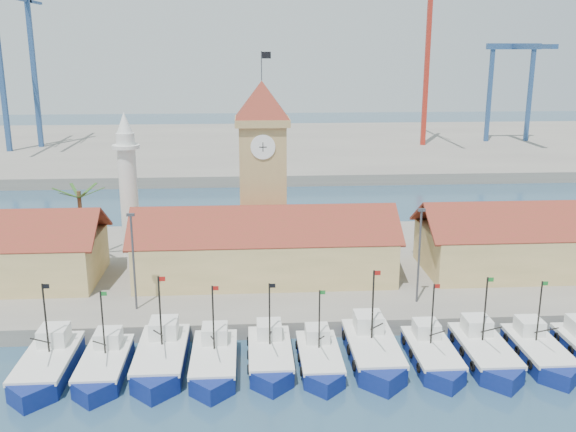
{
  "coord_description": "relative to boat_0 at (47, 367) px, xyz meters",
  "views": [
    {
      "loc": [
        -1.74,
        -43.2,
        24.84
      ],
      "look_at": [
        2.27,
        18.0,
        8.44
      ],
      "focal_mm": 40.0,
      "sensor_mm": 36.0,
      "label": 1
    }
  ],
  "objects": [
    {
      "name": "gantry",
      "position": [
        79.4,
        104.02,
        19.24
      ],
      "size": [
        13.0,
        22.0,
        23.2
      ],
      "color": "#294C7F",
      "rests_on": "terminal"
    },
    {
      "name": "quay",
      "position": [
        17.4,
        21.38,
        -0.05
      ],
      "size": [
        140.0,
        32.0,
        1.5
      ],
      "primitive_type": "cube",
      "color": "gray",
      "rests_on": "ground"
    },
    {
      "name": "boat_0",
      "position": [
        0.0,
        0.0,
        0.0
      ],
      "size": [
        3.72,
        10.2,
        7.72
      ],
      "color": "navy",
      "rests_on": "ground"
    },
    {
      "name": "palm_tree",
      "position": [
        -2.6,
        23.38,
        5.45
      ],
      "size": [
        5.6,
        5.03,
        8.39
      ],
      "color": "brown",
      "rests_on": "quay"
    },
    {
      "name": "boat_3",
      "position": [
        12.85,
        -0.09,
        -0.05
      ],
      "size": [
        3.5,
        9.58,
        7.25
      ],
      "color": "navy",
      "rests_on": "ground"
    },
    {
      "name": "boat_2",
      "position": [
        8.66,
        0.63,
        0.02
      ],
      "size": [
        3.8,
        10.41,
        7.87
      ],
      "color": "navy",
      "rests_on": "ground"
    },
    {
      "name": "lamp_posts",
      "position": [
        17.9,
        9.38,
        5.68
      ],
      "size": [
        80.7,
        0.25,
        9.03
      ],
      "color": "#3F3F44",
      "rests_on": "quay"
    },
    {
      "name": "crane_red_right",
      "position": [
        57.27,
        101.15,
        26.99
      ],
      "size": [
        1.0,
        32.17,
        46.59
      ],
      "color": "red",
      "rests_on": "terminal"
    },
    {
      "name": "hall_center",
      "position": [
        17.4,
        17.38,
        3.19
      ],
      "size": [
        27.04,
        10.13,
        7.61
      ],
      "color": "#DEBC7A",
      "rests_on": "quay"
    },
    {
      "name": "boat_9",
      "position": [
        39.05,
        -0.14,
        -0.07
      ],
      "size": [
        3.38,
        9.25,
        7.0
      ],
      "color": "navy",
      "rests_on": "ground"
    },
    {
      "name": "boat_5",
      "position": [
        21.19,
        -0.12,
        -0.11
      ],
      "size": [
        3.22,
        8.83,
        6.68
      ],
      "color": "navy",
      "rests_on": "ground"
    },
    {
      "name": "boat_6",
      "position": [
        25.62,
        0.63,
        0.03
      ],
      "size": [
        3.84,
        10.52,
        7.96
      ],
      "color": "navy",
      "rests_on": "ground"
    },
    {
      "name": "minaret",
      "position": [
        2.4,
        25.38,
        8.93
      ],
      "size": [
        3.0,
        3.0,
        16.3
      ],
      "color": "silver",
      "rests_on": "quay"
    },
    {
      "name": "clock_tower",
      "position": [
        17.4,
        23.37,
        11.16
      ],
      "size": [
        5.8,
        5.8,
        22.7
      ],
      "color": "tan",
      "rests_on": "quay"
    },
    {
      "name": "boat_1",
      "position": [
        4.36,
        -0.16,
        -0.07
      ],
      "size": [
        3.4,
        9.31,
        7.04
      ],
      "color": "navy",
      "rests_on": "ground"
    },
    {
      "name": "boat_8",
      "position": [
        34.6,
        -0.07,
        -0.03
      ],
      "size": [
        3.58,
        9.81,
        7.42
      ],
      "color": "navy",
      "rests_on": "ground"
    },
    {
      "name": "crane_blue_near",
      "position": [
        -31.8,
        104.12,
        23.41
      ],
      "size": [
        1.0,
        31.28,
        40.21
      ],
      "color": "#294C7F",
      "rests_on": "terminal"
    },
    {
      "name": "boat_4",
      "position": [
        17.29,
        0.53,
        -0.06
      ],
      "size": [
        3.43,
        9.38,
        7.1
      ],
      "color": "navy",
      "rests_on": "ground"
    },
    {
      "name": "ground",
      "position": [
        17.4,
        -2.62,
        -0.8
      ],
      "size": [
        400.0,
        400.0,
        0.0
      ],
      "primitive_type": "plane",
      "color": "navy",
      "rests_on": "ground"
    },
    {
      "name": "terminal",
      "position": [
        17.4,
        107.38,
        0.2
      ],
      "size": [
        240.0,
        80.0,
        2.0
      ],
      "primitive_type": "cube",
      "color": "gray",
      "rests_on": "ground"
    },
    {
      "name": "hall_right",
      "position": [
        49.4,
        17.38,
        3.19
      ],
      "size": [
        31.2,
        10.13,
        7.61
      ],
      "color": "#DEBC7A",
      "rests_on": "quay"
    },
    {
      "name": "boat_7",
      "position": [
        30.3,
        -0.07,
        -0.08
      ],
      "size": [
        3.36,
        9.2,
        6.96
      ],
      "color": "navy",
      "rests_on": "ground"
    }
  ]
}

